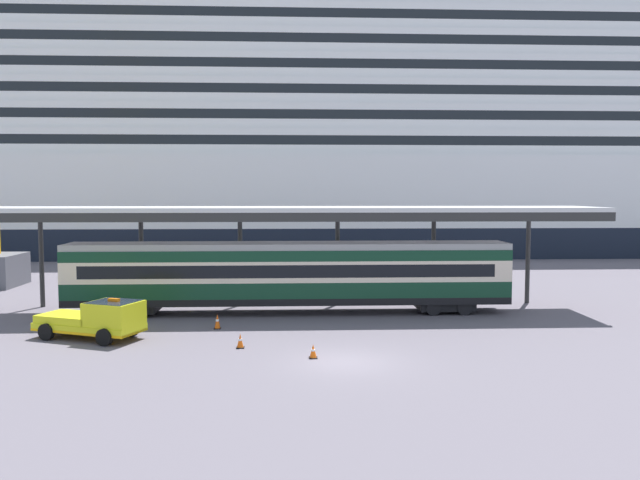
{
  "coord_description": "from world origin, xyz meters",
  "views": [
    {
      "loc": [
        -2.26,
        -25.61,
        6.97
      ],
      "look_at": [
        -0.71,
        7.54,
        4.5
      ],
      "focal_mm": 35.52,
      "sensor_mm": 36.0,
      "label": 1
    }
  ],
  "objects_px": {
    "service_truck": "(98,319)",
    "traffic_cone_far": "(217,321)",
    "traffic_cone_mid": "(313,351)",
    "cruise_ship": "(284,141)",
    "traffic_cone_near": "(240,341)",
    "train_carriage": "(289,274)"
  },
  "relations": [
    {
      "from": "traffic_cone_mid",
      "to": "traffic_cone_far",
      "type": "relative_size",
      "value": 0.77
    },
    {
      "from": "traffic_cone_far",
      "to": "traffic_cone_near",
      "type": "bearing_deg",
      "value": -70.06
    },
    {
      "from": "cruise_ship",
      "to": "service_truck",
      "type": "relative_size",
      "value": 26.41
    },
    {
      "from": "cruise_ship",
      "to": "traffic_cone_near",
      "type": "height_order",
      "value": "cruise_ship"
    },
    {
      "from": "cruise_ship",
      "to": "traffic_cone_far",
      "type": "distance_m",
      "value": 46.7
    },
    {
      "from": "traffic_cone_near",
      "to": "train_carriage",
      "type": "bearing_deg",
      "value": 75.09
    },
    {
      "from": "train_carriage",
      "to": "cruise_ship",
      "type": "bearing_deg",
      "value": 90.96
    },
    {
      "from": "cruise_ship",
      "to": "traffic_cone_near",
      "type": "distance_m",
      "value": 50.61
    },
    {
      "from": "cruise_ship",
      "to": "traffic_cone_mid",
      "type": "bearing_deg",
      "value": -88.06
    },
    {
      "from": "service_truck",
      "to": "traffic_cone_mid",
      "type": "bearing_deg",
      "value": -21.33
    },
    {
      "from": "traffic_cone_far",
      "to": "traffic_cone_mid",
      "type": "bearing_deg",
      "value": -52.0
    },
    {
      "from": "service_truck",
      "to": "traffic_cone_near",
      "type": "height_order",
      "value": "service_truck"
    },
    {
      "from": "traffic_cone_far",
      "to": "service_truck",
      "type": "bearing_deg",
      "value": -158.99
    },
    {
      "from": "service_truck",
      "to": "cruise_ship",
      "type": "bearing_deg",
      "value": 79.84
    },
    {
      "from": "train_carriage",
      "to": "traffic_cone_far",
      "type": "distance_m",
      "value": 5.82
    },
    {
      "from": "cruise_ship",
      "to": "service_truck",
      "type": "bearing_deg",
      "value": -100.16
    },
    {
      "from": "traffic_cone_near",
      "to": "traffic_cone_mid",
      "type": "height_order",
      "value": "traffic_cone_near"
    },
    {
      "from": "service_truck",
      "to": "traffic_cone_mid",
      "type": "distance_m",
      "value": 10.89
    },
    {
      "from": "traffic_cone_near",
      "to": "traffic_cone_far",
      "type": "distance_m",
      "value": 4.38
    },
    {
      "from": "train_carriage",
      "to": "service_truck",
      "type": "distance_m",
      "value": 11.05
    },
    {
      "from": "traffic_cone_mid",
      "to": "traffic_cone_far",
      "type": "height_order",
      "value": "traffic_cone_far"
    },
    {
      "from": "service_truck",
      "to": "traffic_cone_far",
      "type": "height_order",
      "value": "service_truck"
    }
  ]
}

